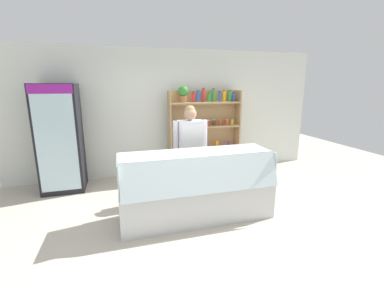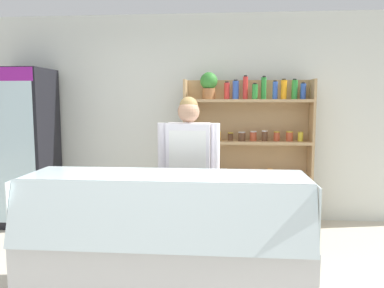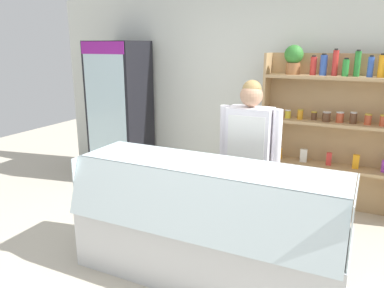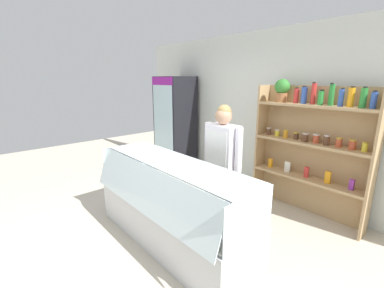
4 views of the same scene
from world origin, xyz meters
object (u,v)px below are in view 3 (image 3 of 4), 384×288
Objects in this scene: shelving_unit at (331,121)px; shop_clerk at (249,150)px; deli_display_case at (205,243)px; drinks_fridge at (120,112)px.

shelving_unit reaches higher than shop_clerk.
drinks_fridge is at bearing 140.70° from deli_display_case.
drinks_fridge is 1.22× the size of shop_clerk.
shelving_unit is 2.17m from deli_display_case.
deli_display_case is (2.10, -1.72, -0.68)m from drinks_fridge.
drinks_fridge reaches higher than deli_display_case.
shelving_unit is at bearing 61.75° from shop_clerk.
shop_clerk is at bearing -23.50° from drinks_fridge.
deli_display_case is 1.37× the size of shop_clerk.
deli_display_case is at bearing -39.30° from drinks_fridge.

